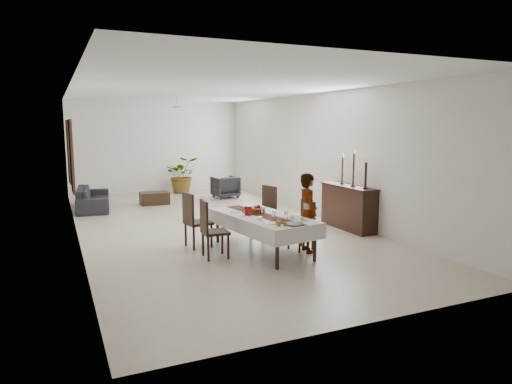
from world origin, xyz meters
name	(u,v)px	position (x,y,z in m)	size (l,w,h in m)	color
floor	(212,225)	(0.00, 0.00, 0.00)	(6.00, 12.00, 0.00)	beige
ceiling	(210,89)	(0.00, 0.00, 3.20)	(6.00, 12.00, 0.02)	white
wall_back	(157,147)	(0.00, 6.00, 1.60)	(6.00, 0.02, 3.20)	white
wall_front	(374,193)	(0.00, -6.00, 1.60)	(6.00, 0.02, 3.20)	white
wall_left	(74,163)	(-3.00, 0.00, 1.60)	(0.02, 12.00, 3.20)	white
wall_right	(320,155)	(3.00, 0.00, 1.60)	(0.02, 12.00, 3.20)	white
dining_table_top	(263,217)	(0.16, -2.58, 0.67)	(0.92, 2.21, 0.05)	black
table_leg_fl	(277,251)	(-0.08, -3.68, 0.32)	(0.06, 0.06, 0.65)	black
table_leg_fr	(315,244)	(0.72, -3.55, 0.32)	(0.06, 0.06, 0.65)	black
table_leg_bl	(218,227)	(-0.40, -1.60, 0.32)	(0.06, 0.06, 0.65)	black
table_leg_br	(251,222)	(0.40, -1.48, 0.32)	(0.06, 0.06, 0.65)	black
tablecloth_top	(263,215)	(0.16, -2.58, 0.70)	(1.09, 2.38, 0.01)	silver
tablecloth_drape_left	(238,226)	(-0.37, -2.66, 0.56)	(0.01, 2.38, 0.28)	white
tablecloth_drape_right	(285,219)	(0.69, -2.49, 0.56)	(0.01, 2.38, 0.28)	silver
tablecloth_drape_near	(302,235)	(0.34, -3.75, 0.56)	(1.09, 0.01, 0.28)	silver
tablecloth_drape_far	(231,212)	(-0.02, -1.41, 0.56)	(1.09, 0.01, 0.28)	white
table_runner	(263,215)	(0.16, -2.58, 0.70)	(0.32, 2.30, 0.00)	#572619
red_pitcher	(248,210)	(-0.09, -2.47, 0.79)	(0.14, 0.14, 0.18)	maroon
pitcher_handle	(245,211)	(-0.17, -2.49, 0.79)	(0.11, 0.11, 0.02)	maroon
wine_glass_near	(286,216)	(0.36, -3.15, 0.78)	(0.06, 0.06, 0.16)	white
wine_glass_mid	(274,216)	(0.15, -3.09, 0.78)	(0.06, 0.06, 0.16)	white
wine_glass_far	(263,210)	(0.20, -2.52, 0.78)	(0.06, 0.06, 0.16)	white
teacup_right	(292,217)	(0.52, -3.08, 0.73)	(0.08, 0.08, 0.06)	white
saucer_right	(292,218)	(0.52, -3.08, 0.71)	(0.14, 0.14, 0.01)	white
teacup_left	(260,218)	(-0.06, -2.94, 0.73)	(0.08, 0.08, 0.06)	white
saucer_left	(260,219)	(-0.06, -2.94, 0.71)	(0.14, 0.14, 0.01)	white
plate_near_right	(303,221)	(0.59, -3.35, 0.71)	(0.22, 0.22, 0.01)	white
bread_near_right	(303,219)	(0.59, -3.35, 0.73)	(0.08, 0.08, 0.08)	#DAB36A
plate_near_left	(271,223)	(-0.01, -3.30, 0.71)	(0.22, 0.22, 0.01)	white
plate_far_left	(236,212)	(-0.21, -2.12, 0.71)	(0.22, 0.22, 0.01)	silver
serving_tray	(294,224)	(0.31, -3.53, 0.71)	(0.33, 0.33, 0.02)	#444449
jam_jar_a	(285,224)	(0.11, -3.59, 0.74)	(0.06, 0.06, 0.07)	brown
jam_jar_b	(279,224)	(0.01, -3.55, 0.74)	(0.06, 0.06, 0.07)	brown
jam_jar_c	(278,223)	(0.04, -3.45, 0.74)	(0.06, 0.06, 0.07)	#956315
fruit_basket	(258,211)	(0.17, -2.34, 0.75)	(0.28, 0.28, 0.09)	brown
fruit_red	(259,207)	(0.20, -2.32, 0.82)	(0.08, 0.08, 0.08)	maroon
fruit_green	(256,207)	(0.13, -2.32, 0.82)	(0.07, 0.07, 0.07)	#5D7723
chair_right_near_seat	(301,228)	(0.88, -2.76, 0.42)	(0.40, 0.40, 0.05)	black
chair_right_near_leg_fl	(312,240)	(1.07, -2.89, 0.20)	(0.04, 0.04, 0.39)	black
chair_right_near_leg_fr	(301,237)	(1.01, -2.57, 0.20)	(0.04, 0.04, 0.39)	black
chair_right_near_leg_bl	(299,243)	(0.75, -2.95, 0.20)	(0.04, 0.04, 0.39)	black
chair_right_near_leg_br	(289,239)	(0.69, -2.63, 0.20)	(0.04, 0.04, 0.39)	black
chair_right_near_back	(308,213)	(1.06, -2.73, 0.69)	(0.40, 0.04, 0.51)	black
chair_right_far_seat	(262,213)	(0.72, -1.36, 0.47)	(0.45, 0.45, 0.05)	black
chair_right_far_leg_fl	(274,225)	(0.95, -1.49, 0.22)	(0.04, 0.04, 0.44)	black
chair_right_far_leg_fr	(263,222)	(0.84, -1.14, 0.22)	(0.04, 0.04, 0.44)	black
chair_right_far_leg_bl	(262,227)	(0.60, -1.59, 0.22)	(0.04, 0.04, 0.44)	black
chair_right_far_leg_br	(251,224)	(0.49, -1.24, 0.22)	(0.04, 0.04, 0.44)	black
chair_right_far_back	(269,199)	(0.91, -1.31, 0.78)	(0.45, 0.04, 0.57)	black
chair_left_near_seat	(215,232)	(-0.79, -2.61, 0.47)	(0.45, 0.45, 0.05)	black
chair_left_near_leg_fl	(203,244)	(-0.97, -2.42, 0.22)	(0.05, 0.05, 0.45)	black
chair_left_near_leg_fr	(208,249)	(-0.99, -2.79, 0.22)	(0.05, 0.05, 0.45)	black
chair_left_near_leg_bl	(222,242)	(-0.60, -2.43, 0.22)	(0.05, 0.05, 0.45)	black
chair_left_near_leg_br	(228,247)	(-0.62, -2.80, 0.22)	(0.05, 0.05, 0.45)	black
chair_left_near_back	(204,216)	(-1.00, -2.60, 0.78)	(0.45, 0.04, 0.57)	black
chair_left_far_seat	(198,223)	(-0.86, -1.78, 0.48)	(0.46, 0.46, 0.05)	black
chair_left_far_leg_fl	(186,235)	(-1.08, -1.62, 0.23)	(0.05, 0.05, 0.46)	black
chair_left_far_leg_fr	(194,239)	(-1.02, -1.99, 0.23)	(0.05, 0.05, 0.46)	black
chair_left_far_leg_bl	(203,232)	(-0.70, -1.56, 0.23)	(0.05, 0.05, 0.46)	black
chair_left_far_leg_br	(211,236)	(-0.64, -1.93, 0.23)	(0.05, 0.05, 0.46)	black
chair_left_far_back	(188,208)	(-1.07, -1.81, 0.80)	(0.46, 0.04, 0.59)	black
woman	(308,213)	(0.94, -2.93, 0.75)	(0.55, 0.36, 1.50)	gray
sideboard_body	(348,208)	(2.78, -1.64, 0.49)	(0.43, 1.63, 0.98)	black
sideboard_top	(349,186)	(2.78, -1.64, 0.99)	(0.48, 1.69, 0.03)	black
candlestick_near_base	(365,188)	(2.78, -2.24, 1.02)	(0.11, 0.11, 0.03)	black
candlestick_near_shaft	(366,175)	(2.78, -2.24, 1.31)	(0.05, 0.05, 0.54)	black
candlestick_near_candle	(366,161)	(2.78, -2.24, 1.63)	(0.04, 0.04, 0.09)	white
candlestick_mid_base	(353,186)	(2.78, -1.81, 1.02)	(0.11, 0.11, 0.03)	black
candlestick_mid_shaft	(354,169)	(2.78, -1.81, 1.39)	(0.05, 0.05, 0.70)	black
candlestick_mid_candle	(354,152)	(2.78, -1.81, 1.79)	(0.04, 0.04, 0.09)	beige
candlestick_far_base	(342,183)	(2.78, -1.37, 1.02)	(0.11, 0.11, 0.03)	black
candlestick_far_shaft	(343,170)	(2.78, -1.37, 1.34)	(0.05, 0.05, 0.60)	black
candlestick_far_candle	(343,156)	(2.78, -1.37, 1.68)	(0.04, 0.04, 0.09)	white
sofa	(93,198)	(-2.41, 3.35, 0.32)	(2.16, 0.84, 0.63)	#252227
armchair	(225,187)	(1.74, 3.75, 0.35)	(0.76, 0.78, 0.71)	#2C292F
coffee_table	(155,198)	(-0.66, 3.43, 0.19)	(0.83, 0.56, 0.37)	black
potted_plant	(182,175)	(0.74, 5.40, 0.63)	(1.14, 0.99, 1.27)	#386126
mirror_frame_near	(72,156)	(-2.96, 2.20, 1.60)	(0.06, 1.05, 1.85)	black
mirror_glass_near	(73,156)	(-2.92, 2.20, 1.60)	(0.01, 0.90, 1.70)	white
mirror_frame_far	(69,152)	(-2.96, 4.30, 1.60)	(0.06, 1.05, 1.85)	black
mirror_glass_far	(70,152)	(-2.92, 4.30, 1.60)	(0.01, 0.90, 1.70)	white
fan_rod	(177,100)	(0.00, 3.00, 3.10)	(0.04, 0.04, 0.20)	silver
fan_hub	(177,107)	(0.00, 3.00, 2.90)	(0.16, 0.16, 0.08)	silver
fan_blade_n	(174,107)	(0.00, 3.35, 2.90)	(0.10, 0.55, 0.01)	silver
fan_blade_s	(180,106)	(0.00, 2.65, 2.90)	(0.10, 0.55, 0.01)	white
fan_blade_e	(189,107)	(0.35, 3.00, 2.90)	(0.55, 0.10, 0.01)	white
fan_blade_w	(165,107)	(-0.35, 3.00, 2.90)	(0.55, 0.10, 0.01)	silver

